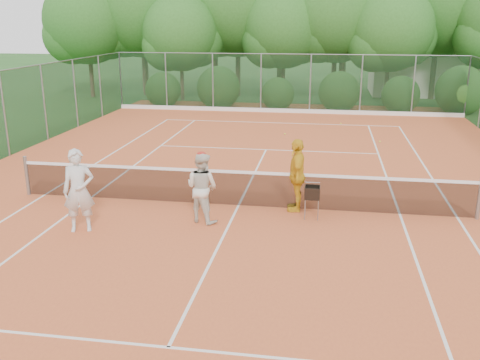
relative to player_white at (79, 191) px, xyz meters
name	(u,v)px	position (x,y,z in m)	size (l,w,h in m)	color
ground	(238,207)	(3.31, 2.23, -0.98)	(120.00, 120.00, 0.00)	#214B1B
clay_court	(238,206)	(3.31, 2.23, -0.97)	(18.00, 36.00, 0.02)	#D66131
club_building	(434,71)	(12.31, 26.23, 0.52)	(8.00, 5.00, 3.00)	beige
tennis_net	(238,187)	(3.31, 2.23, -0.45)	(11.97, 0.10, 1.10)	gray
player_white	(79,191)	(0.00, 0.00, 0.00)	(0.70, 0.46, 1.92)	silver
player_center_grp	(202,187)	(2.63, 1.03, -0.10)	(1.02, 0.92, 1.74)	silver
player_yellow	(297,175)	(4.82, 2.18, -0.03)	(1.09, 0.46, 1.87)	gold
ball_hopper	(312,193)	(5.23, 1.65, -0.32)	(0.36, 0.36, 0.82)	gray
stray_ball_a	(285,134)	(3.78, 11.48, -0.93)	(0.07, 0.07, 0.07)	#C5D531
stray_ball_b	(341,123)	(6.17, 14.28, -0.93)	(0.07, 0.07, 0.07)	#D1E836
stray_ball_c	(380,142)	(7.64, 10.61, -0.93)	(0.07, 0.07, 0.07)	#C5E334
court_markings	(238,206)	(3.31, 2.23, -0.96)	(11.03, 23.83, 0.01)	white
fence_back	(285,84)	(3.31, 17.23, 0.54)	(18.07, 0.07, 3.00)	#19381E
tropical_treeline	(318,12)	(4.74, 22.45, 4.13)	(32.10, 8.49, 15.03)	brown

